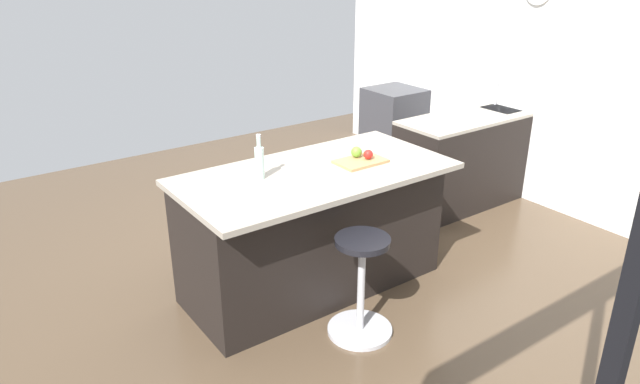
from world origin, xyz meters
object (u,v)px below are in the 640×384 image
kitchen_island (312,229)px  stool_by_window (361,289)px  oven_range (394,125)px  apple_green (356,152)px  cutting_board (361,161)px  apple_red (368,154)px  water_bottle (259,161)px

kitchen_island → stool_by_window: 0.69m
stool_by_window → oven_range: bearing=-135.7°
apple_green → cutting_board: bearing=78.2°
stool_by_window → apple_green: bearing=-125.6°
oven_range → apple_green: (2.08, 1.84, 0.58)m
apple_red → water_bottle: water_bottle is taller
apple_green → water_bottle: bearing=-6.6°
cutting_board → water_bottle: size_ratio=1.15×
apple_red → water_bottle: size_ratio=0.23×
oven_range → stool_by_window: oven_range is taller
oven_range → apple_red: (2.03, 1.92, 0.58)m
oven_range → stool_by_window: (2.54, 2.48, -0.10)m
stool_by_window → apple_red: bearing=-132.0°
cutting_board → apple_red: 0.08m
stool_by_window → apple_green: size_ratio=8.75×
water_bottle → cutting_board: bearing=168.3°
stool_by_window → kitchen_island: bearing=-96.9°
apple_red → oven_range: bearing=-136.7°
oven_range → kitchen_island: kitchen_island is taller
kitchen_island → stool_by_window: bearing=83.1°
oven_range → apple_red: size_ratio=12.34×
water_bottle → apple_green: bearing=173.4°
apple_red → apple_green: apple_green is taller
cutting_board → apple_red: bearing=167.3°
oven_range → apple_green: bearing=41.4°
stool_by_window → apple_red: 1.01m
apple_red → apple_green: 0.09m
kitchen_island → apple_green: size_ratio=24.06×
apple_green → water_bottle: 0.78m
apple_red → water_bottle: 0.84m
stool_by_window → apple_red: apple_red is taller
apple_green → apple_red: bearing=119.3°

